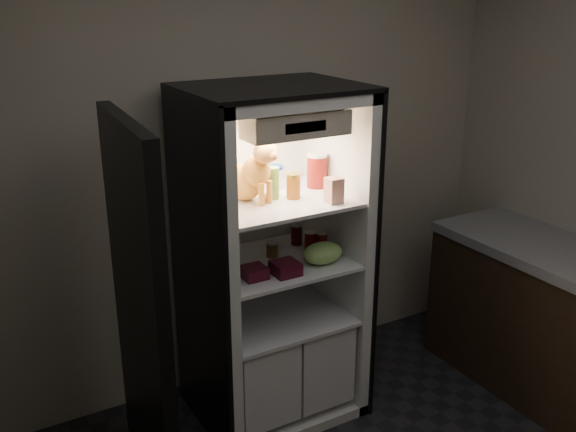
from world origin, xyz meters
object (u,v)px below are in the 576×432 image
Objects in this scene: condiment_jar at (272,249)px; berry_box_right at (286,268)px; mayo_tub at (275,177)px; salsa_jar at (293,186)px; refrigerator at (270,281)px; tabby_cat at (251,175)px; parmesan_shaker at (273,183)px; soda_can_b at (310,242)px; berry_box_left at (254,272)px; soda_can_a at (296,235)px; soda_can_c at (321,243)px; grape_bag at (323,253)px; cream_carton at (334,190)px; pepper_jar at (317,170)px.

condiment_jar is 0.24m from berry_box_right.
mayo_tub is 0.97× the size of salsa_jar.
mayo_tub is (0.09, 0.10, 0.56)m from refrigerator.
tabby_cat reaches higher than berry_box_right.
tabby_cat is at bearing 166.41° from parmesan_shaker.
condiment_jar is at bearing 77.93° from berry_box_right.
condiment_jar is (-0.21, 0.05, -0.02)m from soda_can_b.
salsa_jar reaches higher than condiment_jar.
soda_can_b reaches higher than berry_box_left.
parmesan_shaker reaches higher than salsa_jar.
tabby_cat is at bearing 109.85° from berry_box_right.
refrigerator is 5.15× the size of tabby_cat.
refrigerator is 16.24× the size of soda_can_a.
salsa_jar is at bearing -125.14° from soda_can_a.
condiment_jar is (-0.21, -0.09, -0.01)m from soda_can_a.
salsa_jar is at bearing -28.38° from parmesan_shaker.
soda_can_c is at bearing 12.11° from berry_box_left.
mayo_tub is 1.04× the size of soda_can_c.
salsa_jar is at bearing -162.38° from soda_can_b.
condiment_jar reaches higher than berry_box_right.
mayo_tub is 0.57× the size of grape_bag.
berry_box_right is (-0.27, 0.02, -0.38)m from cream_carton.
salsa_jar is at bearing 179.74° from soda_can_c.
mayo_tub reaches higher than soda_can_c.
tabby_cat reaches higher than salsa_jar.
tabby_cat reaches higher than parmesan_shaker.
soda_can_a is (0.13, 0.18, -0.36)m from salsa_jar.
mayo_tub is 1.47× the size of condiment_jar.
refrigerator is 0.58m from mayo_tub.
berry_box_left is at bearing -157.10° from pepper_jar.
mayo_tub is at bearing 109.51° from grape_bag.
berry_box_left is at bearing 171.38° from cream_carton.
pepper_jar is (0.30, 0.01, 0.59)m from refrigerator.
soda_can_b is 0.22m from condiment_jar.
cream_carton is 1.09× the size of soda_can_b.
mayo_tub is at bearing 130.43° from soda_can_c.
soda_can_a is at bearing 104.74° from soda_can_c.
soda_can_b is 0.32m from berry_box_right.
pepper_jar is at bearing -15.41° from tabby_cat.
cream_carton reaches higher than berry_box_left.
soda_can_a is at bearing 20.53° from refrigerator.
tabby_cat is at bearing -168.03° from refrigerator.
refrigerator reaches higher than tabby_cat.
mayo_tub reaches higher than soda_can_a.
tabby_cat is at bearing 149.49° from grape_bag.
berry_box_right is (-0.24, -0.03, -0.02)m from grape_bag.
berry_box_left is (-0.20, -0.21, 0.18)m from refrigerator.
tabby_cat is 2.84× the size of mayo_tub.
condiment_jar is (0.01, -0.01, 0.19)m from refrigerator.
pepper_jar reaches higher than grape_bag.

